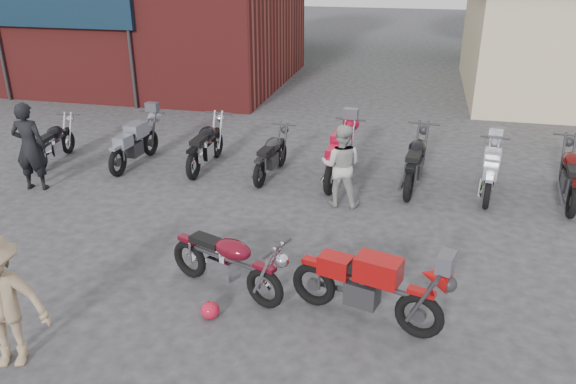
% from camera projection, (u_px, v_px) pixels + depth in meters
% --- Properties ---
extents(ground, '(90.00, 90.00, 0.00)m').
position_uv_depth(ground, '(248.00, 327.00, 7.46)').
color(ground, '#2D2D2F').
extents(brick_building, '(12.00, 8.00, 4.00)m').
position_uv_depth(brick_building, '(126.00, 25.00, 21.06)').
color(brick_building, maroon).
rests_on(brick_building, ground).
extents(vintage_motorcycle, '(2.05, 1.29, 1.13)m').
position_uv_depth(vintage_motorcycle, '(227.00, 258.00, 8.00)').
color(vintage_motorcycle, '#5D0B19').
rests_on(vintage_motorcycle, ground).
extents(sportbike, '(2.17, 1.21, 1.20)m').
position_uv_depth(sportbike, '(368.00, 283.00, 7.35)').
color(sportbike, '#A60D0D').
rests_on(sportbike, ground).
extents(helmet, '(0.34, 0.34, 0.24)m').
position_uv_depth(helmet, '(210.00, 310.00, 7.60)').
color(helmet, '#B0122A').
rests_on(helmet, ground).
extents(person_dark, '(0.73, 0.54, 1.84)m').
position_uv_depth(person_dark, '(30.00, 147.00, 11.41)').
color(person_dark, black).
rests_on(person_dark, ground).
extents(person_light, '(0.79, 0.62, 1.62)m').
position_uv_depth(person_light, '(341.00, 165.00, 10.74)').
color(person_light, '#ADADA8').
rests_on(person_light, ground).
extents(row_bike_0, '(0.79, 1.87, 1.05)m').
position_uv_depth(row_bike_0, '(53.00, 141.00, 13.04)').
color(row_bike_0, black).
rests_on(row_bike_0, ground).
extents(row_bike_1, '(0.77, 2.02, 1.15)m').
position_uv_depth(row_bike_1, '(135.00, 141.00, 12.86)').
color(row_bike_1, gray).
rests_on(row_bike_1, ground).
extents(row_bike_2, '(0.67, 2.03, 1.18)m').
position_uv_depth(row_bike_2, '(206.00, 143.00, 12.69)').
color(row_bike_2, black).
rests_on(row_bike_2, ground).
extents(row_bike_3, '(0.78, 1.89, 1.07)m').
position_uv_depth(row_bike_3, '(271.00, 153.00, 12.22)').
color(row_bike_3, '#252528').
rests_on(row_bike_3, ground).
extents(row_bike_4, '(0.88, 2.19, 1.24)m').
position_uv_depth(row_bike_4, '(340.00, 153.00, 11.96)').
color(row_bike_4, '#B00E2D').
rests_on(row_bike_4, ground).
extents(row_bike_5, '(0.95, 2.22, 1.25)m').
position_uv_depth(row_bike_5, '(416.00, 158.00, 11.64)').
color(row_bike_5, black).
rests_on(row_bike_5, ground).
extents(row_bike_6, '(0.86, 1.94, 1.09)m').
position_uv_depth(row_bike_6, '(491.00, 170.00, 11.26)').
color(row_bike_6, '#9395A1').
rests_on(row_bike_6, ground).
extents(row_bike_7, '(0.93, 2.17, 1.22)m').
position_uv_depth(row_bike_7, '(571.00, 172.00, 10.95)').
color(row_bike_7, '#480909').
rests_on(row_bike_7, ground).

